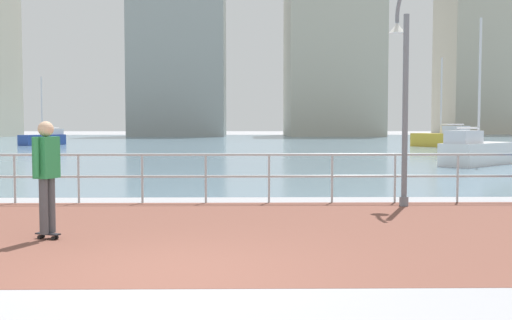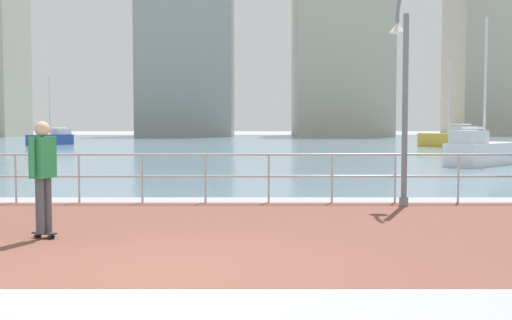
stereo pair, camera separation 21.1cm
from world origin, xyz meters
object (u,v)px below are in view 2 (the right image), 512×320
object	(u,v)px
sailboat_navy	(485,151)
lamppost	(405,86)
sailboat_ivory	(453,139)
skateboarder	(46,168)
sailboat_blue	(55,138)

from	to	relation	value
sailboat_navy	lamppost	bearing A→B (deg)	-117.10
lamppost	sailboat_ivory	bearing A→B (deg)	70.57
lamppost	sailboat_ivory	world-z (taller)	sailboat_ivory
lamppost	sailboat_navy	distance (m)	14.37
lamppost	skateboarder	xyz separation A→B (m)	(-6.33, -3.78, -1.48)
sailboat_blue	sailboat_ivory	size ratio (longest dim) A/B	0.84
lamppost	sailboat_navy	world-z (taller)	sailboat_navy
skateboarder	sailboat_navy	size ratio (longest dim) A/B	0.28
lamppost	skateboarder	bearing A→B (deg)	-149.15
sailboat_ivory	sailboat_blue	bearing A→B (deg)	171.05
sailboat_navy	sailboat_ivory	world-z (taller)	sailboat_ivory
sailboat_ivory	skateboarder	bearing A→B (deg)	-115.99
lamppost	sailboat_ivory	xyz separation A→B (m)	(11.75, 33.30, -1.90)
sailboat_ivory	sailboat_navy	bearing A→B (deg)	-104.31
lamppost	sailboat_blue	distance (m)	43.56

